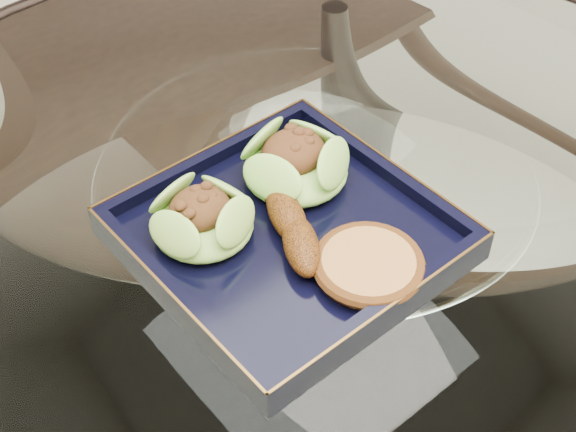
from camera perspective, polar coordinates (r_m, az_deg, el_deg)
dining_table at (r=0.93m, az=1.61°, el=-6.46°), size 1.13×1.13×0.77m
dining_chair at (r=1.40m, az=-6.63°, el=10.11°), size 0.45×0.45×0.96m
navy_plate at (r=0.76m, az=0.00°, el=-1.60°), size 0.27×0.27×0.02m
lettuce_wrap_left at (r=0.75m, az=-6.10°, el=-0.33°), size 0.11×0.11×0.03m
lettuce_wrap_right at (r=0.80m, az=0.53°, el=3.62°), size 0.11×0.11×0.04m
roasted_plantain at (r=0.75m, az=-0.11°, el=0.12°), size 0.09×0.15×0.03m
crumb_patty at (r=0.72m, az=5.73°, el=-3.56°), size 0.11×0.11×0.02m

